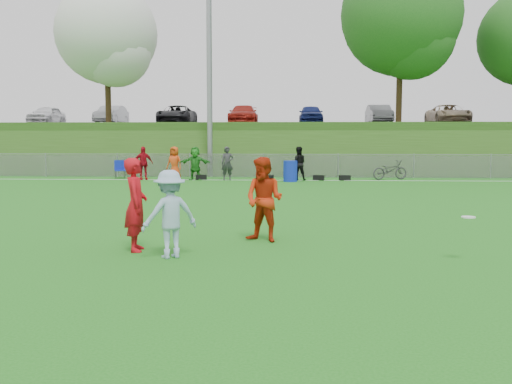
# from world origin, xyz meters

# --- Properties ---
(ground) EXTENTS (120.00, 120.00, 0.00)m
(ground) POSITION_xyz_m (0.00, 0.00, 0.00)
(ground) COLOR #1A6A16
(ground) RESTS_ON ground
(sideline_far) EXTENTS (60.00, 0.10, 0.01)m
(sideline_far) POSITION_xyz_m (0.00, 18.00, 0.01)
(sideline_far) COLOR white
(sideline_far) RESTS_ON ground
(fence) EXTENTS (58.00, 0.06, 1.30)m
(fence) POSITION_xyz_m (0.00, 20.00, 0.65)
(fence) COLOR gray
(fence) RESTS_ON ground
(light_pole) EXTENTS (1.20, 0.40, 12.15)m
(light_pole) POSITION_xyz_m (-3.00, 20.80, 6.71)
(light_pole) COLOR gray
(light_pole) RESTS_ON ground
(berm) EXTENTS (120.00, 18.00, 3.00)m
(berm) POSITION_xyz_m (0.00, 31.00, 1.50)
(berm) COLOR #274C15
(berm) RESTS_ON ground
(parking_lot) EXTENTS (120.00, 12.00, 0.10)m
(parking_lot) POSITION_xyz_m (0.00, 33.00, 3.05)
(parking_lot) COLOR black
(parking_lot) RESTS_ON berm
(tree_white_flowering) EXTENTS (6.30, 6.30, 8.78)m
(tree_white_flowering) POSITION_xyz_m (-9.84, 24.92, 8.32)
(tree_white_flowering) COLOR black
(tree_white_flowering) RESTS_ON berm
(tree_green_near) EXTENTS (7.14, 7.14, 9.95)m
(tree_green_near) POSITION_xyz_m (8.16, 24.42, 9.03)
(tree_green_near) COLOR black
(tree_green_near) RESTS_ON berm
(car_row) EXTENTS (32.04, 5.18, 1.44)m
(car_row) POSITION_xyz_m (-1.17, 32.00, 3.82)
(car_row) COLOR silver
(car_row) RESTS_ON parking_lot
(spectator_row) EXTENTS (8.86, 0.78, 1.69)m
(spectator_row) POSITION_xyz_m (-2.72, 18.00, 0.85)
(spectator_row) COLOR #AA0B19
(spectator_row) RESTS_ON ground
(gear_bags) EXTENTS (7.85, 0.39, 0.26)m
(gear_bags) POSITION_xyz_m (1.06, 18.10, 0.13)
(gear_bags) COLOR black
(gear_bags) RESTS_ON ground
(player_red_left) EXTENTS (0.54, 0.72, 1.78)m
(player_red_left) POSITION_xyz_m (-1.59, -0.02, 0.89)
(player_red_left) COLOR red
(player_red_left) RESTS_ON ground
(player_red_center) EXTENTS (1.07, 0.98, 1.76)m
(player_red_center) POSITION_xyz_m (0.81, 1.09, 0.88)
(player_red_center) COLOR red
(player_red_center) RESTS_ON ground
(player_blue) EXTENTS (1.18, 1.04, 1.59)m
(player_blue) POSITION_xyz_m (-0.82, -0.60, 0.80)
(player_blue) COLOR #97B4D2
(player_blue) RESTS_ON ground
(frisbee) EXTENTS (0.24, 0.24, 0.02)m
(frisbee) POSITION_xyz_m (4.44, -0.64, 0.79)
(frisbee) COLOR silver
(frisbee) RESTS_ON ground
(recycling_bin) EXTENTS (0.73, 0.73, 1.02)m
(recycling_bin) POSITION_xyz_m (1.43, 17.20, 0.51)
(recycling_bin) COLOR #1027B2
(recycling_bin) RESTS_ON ground
(camp_chair) EXTENTS (0.70, 0.70, 0.96)m
(camp_chair) POSITION_xyz_m (-7.51, 18.82, 0.28)
(camp_chair) COLOR #0F21A3
(camp_chair) RESTS_ON ground
(bicycle) EXTENTS (1.99, 1.22, 0.99)m
(bicycle) POSITION_xyz_m (6.53, 18.74, 0.49)
(bicycle) COLOR #2B2A2D
(bicycle) RESTS_ON ground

